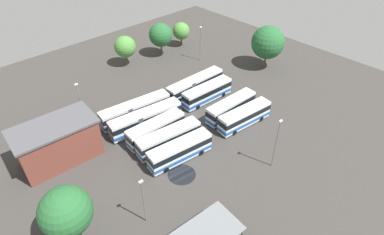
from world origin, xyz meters
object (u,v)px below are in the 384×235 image
object	(u,v)px
bus_row0_slot3	(146,119)
tree_east_edge	(268,42)
lamp_post_mid_lot	(276,142)
lamp_post_near_entrance	(200,42)
bus_row0_slot1	(169,138)
lamp_post_by_building	(81,103)
bus_row1_slot0	(245,116)
bus_row0_slot0	(180,150)
bus_row0_slot2	(156,129)
depot_building	(58,142)
bus_row1_slot3	(207,92)
tree_north_edge	(181,31)
bus_row0_slot4	(135,110)
maintenance_shelter	(208,232)
bus_row1_slot1	(231,107)
bus_row1_slot4	(195,85)
lamp_post_far_corner	(143,200)
tree_northeast	(161,35)
tree_northwest	(66,212)
tree_south_edge	(125,47)

from	to	relation	value
bus_row0_slot3	tree_east_edge	size ratio (longest dim) A/B	1.38
lamp_post_mid_lot	lamp_post_near_entrance	bearing A→B (deg)	62.99
bus_row0_slot1	lamp_post_by_building	size ratio (longest dim) A/B	1.35
bus_row0_slot1	bus_row1_slot0	size ratio (longest dim) A/B	1.04
bus_row0_slot0	lamp_post_by_building	size ratio (longest dim) A/B	1.30
bus_row0_slot2	depot_building	world-z (taller)	depot_building
bus_row1_slot3	tree_north_edge	world-z (taller)	tree_north_edge
bus_row0_slot4	lamp_post_mid_lot	bearing A→B (deg)	-71.55
lamp_post_near_entrance	lamp_post_by_building	xyz separation A→B (m)	(-33.39, -3.65, 0.03)
bus_row0_slot1	depot_building	distance (m)	17.63
bus_row1_slot0	bus_row1_slot3	size ratio (longest dim) A/B	0.98
maintenance_shelter	lamp_post_by_building	size ratio (longest dim) A/B	0.97
maintenance_shelter	bus_row1_slot1	bearing A→B (deg)	35.27
depot_building	lamp_post_near_entrance	world-z (taller)	lamp_post_near_entrance
bus_row0_slot4	tree_north_edge	distance (m)	33.18
depot_building	maintenance_shelter	bearing A→B (deg)	-77.85
bus_row0_slot0	bus_row1_slot0	distance (m)	14.65
bus_row1_slot4	lamp_post_far_corner	xyz separation A→B (m)	(-26.67, -18.33, 2.44)
lamp_post_far_corner	bus_row0_slot4	bearing A→B (deg)	57.72
lamp_post_near_entrance	tree_northeast	world-z (taller)	lamp_post_near_entrance
bus_row1_slot0	depot_building	size ratio (longest dim) A/B	0.85
maintenance_shelter	lamp_post_by_building	xyz separation A→B (m)	(1.36, 32.92, 1.51)
bus_row0_slot0	maintenance_shelter	distance (m)	16.07
lamp_post_by_building	tree_northwest	size ratio (longest dim) A/B	1.02
bus_row1_slot3	tree_northwest	bearing A→B (deg)	-163.43
lamp_post_mid_lot	tree_north_edge	xyz separation A→B (m)	(19.37, 43.13, -0.87)
bus_row1_slot4	lamp_post_far_corner	distance (m)	32.46
lamp_post_far_corner	tree_south_edge	bearing A→B (deg)	58.88
tree_north_edge	bus_row0_slot2	bearing A→B (deg)	-138.49
bus_row0_slot1	tree_north_edge	size ratio (longest dim) A/B	1.83
depot_building	tree_south_edge	world-z (taller)	tree_south_edge
bus_row0_slot0	bus_row1_slot4	world-z (taller)	same
bus_row1_slot1	bus_row1_slot3	world-z (taller)	same
bus_row1_slot3	lamp_post_far_corner	bearing A→B (deg)	-151.16
bus_row0_slot0	lamp_post_by_building	distance (m)	20.31
bus_row0_slot4	tree_south_edge	bearing A→B (deg)	60.11
bus_row1_slot4	lamp_post_mid_lot	xyz separation A→B (m)	(-5.97, -23.83, 3.07)
bus_row0_slot4	bus_row1_slot3	world-z (taller)	same
bus_row0_slot3	bus_row0_slot4	distance (m)	3.55
bus_row0_slot0	maintenance_shelter	xyz separation A→B (m)	(-7.94, -13.91, 1.32)
bus_row1_slot0	tree_north_edge	size ratio (longest dim) A/B	1.76
lamp_post_near_entrance	tree_northeast	size ratio (longest dim) A/B	1.03
depot_building	maintenance_shelter	world-z (taller)	depot_building
bus_row0_slot2	bus_row1_slot3	world-z (taller)	same
bus_row1_slot0	bus_row1_slot1	xyz separation A→B (m)	(0.40, 3.60, 0.00)
bus_row1_slot0	lamp_post_near_entrance	bearing A→B (deg)	62.96
bus_row0_slot2	tree_northwest	distance (m)	21.65
tree_northwest	bus_row1_slot3	bearing A→B (deg)	16.57
tree_northeast	depot_building	bearing A→B (deg)	-153.33
bus_row0_slot2	bus_row1_slot4	distance (m)	16.15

